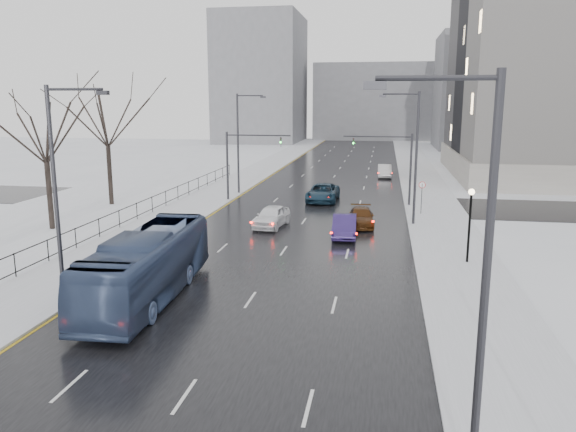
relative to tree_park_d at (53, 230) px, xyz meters
The scene contains 25 objects.
road 31.51m from the tree_park_d, 55.60° to the left, with size 16.00×150.00×0.04m, color black.
cross_road 22.65m from the tree_park_d, 38.19° to the left, with size 130.00×10.00×0.04m, color black.
sidewalk_left 27.01m from the tree_park_d, 74.32° to the left, with size 5.00×150.00×0.16m, color silver.
sidewalk_right 38.43m from the tree_park_d, 42.57° to the left, with size 5.00×150.00×0.16m, color silver.
park_strip 26.09m from the tree_park_d, 94.84° to the left, with size 14.00×150.00×0.12m, color white.
tree_park_d is the anchor object (origin of this frame).
tree_park_e 10.01m from the tree_park_d, 92.29° to the left, with size 9.45×9.45×13.50m, color black, non-canonical shape.
iron_fence 6.31m from the tree_park_d, 39.81° to the right, with size 0.06×70.00×1.30m.
streetlight_r_near 35.80m from the tree_park_d, 42.75° to the right, with size 2.95×0.25×10.00m.
streetlight_r_mid 27.24m from the tree_park_d, 13.01° to the left, with size 2.95×0.25×10.00m.
streetlight_l_near 17.90m from the tree_park_d, 55.47° to the right, with size 2.95×0.25×10.00m.
streetlight_l_far 21.17m from the tree_park_d, 61.85° to the left, with size 2.95×0.25×10.00m.
lamppost_r_mid 29.23m from the tree_park_d, ahead, with size 0.36×0.36×4.28m.
mast_signal_right 29.05m from the tree_park_d, 29.12° to the left, with size 6.10×0.33×6.50m.
mast_signal_left 17.96m from the tree_park_d, 53.20° to the left, with size 6.10×0.33×6.50m.
no_uturn_sign 28.88m from the tree_park_d, 20.32° to the left, with size 0.60×0.06×2.70m.
bldg_far_right 93.70m from the tree_park_d, 60.51° to the left, with size 24.00×20.00×22.00m, color slate.
bldg_far_left 92.17m from the tree_park_d, 92.64° to the left, with size 18.00×22.00×28.00m, color slate.
bldg_far_center 108.59m from the tree_park_d, 78.38° to the left, with size 30.00×18.00×18.00m, color slate.
bus 18.15m from the tree_park_d, 44.10° to the right, with size 2.73×11.68×3.25m, color #394B70.
sedan_center_near 16.13m from the tree_park_d, 12.88° to the left, with size 1.89×4.69×1.60m, color white.
sedan_right_near 21.36m from the tree_park_d, ahead, with size 1.61×4.62×1.52m, color navy.
sedan_right_cross 23.73m from the tree_park_d, 39.49° to the left, with size 2.72×5.90×1.64m, color #162F42.
sedan_right_far 22.89m from the tree_park_d, 12.90° to the left, with size 1.87×4.59×1.33m, color #45230B.
sedan_right_distant 41.04m from the tree_park_d, 54.27° to the left, with size 1.63×4.68×1.54m, color silver.
Camera 1 is at (6.05, -2.63, 9.33)m, focal length 35.00 mm.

